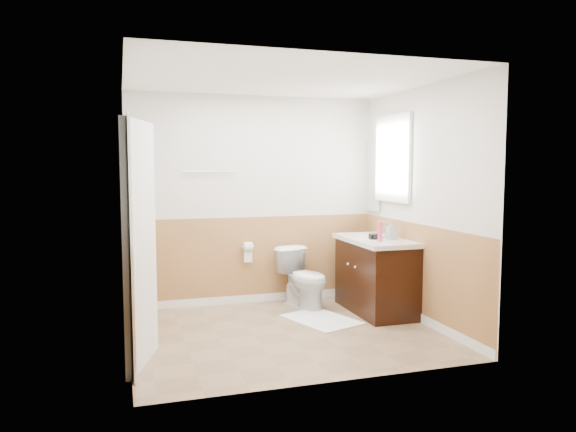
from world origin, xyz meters
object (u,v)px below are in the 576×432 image
object	(u,v)px
bath_mat	(321,320)
toilet	(304,278)
vanity_cabinet	(376,277)
lotion_bottle	(380,232)
soap_dispenser	(391,230)

from	to	relation	value
bath_mat	toilet	bearing A→B (deg)	90.00
vanity_cabinet	lotion_bottle	bearing A→B (deg)	-109.26
bath_mat	lotion_bottle	world-z (taller)	lotion_bottle
bath_mat	vanity_cabinet	size ratio (longest dim) A/B	0.73
toilet	lotion_bottle	distance (m)	1.12
bath_mat	soap_dispenser	size ratio (longest dim) A/B	3.82
bath_mat	vanity_cabinet	xyz separation A→B (m)	(0.72, 0.16, 0.39)
vanity_cabinet	soap_dispenser	xyz separation A→B (m)	(0.12, -0.12, 0.55)
vanity_cabinet	toilet	bearing A→B (deg)	149.79
toilet	bath_mat	distance (m)	0.68
toilet	vanity_cabinet	bearing A→B (deg)	-49.82
lotion_bottle	soap_dispenser	size ratio (longest dim) A/B	1.05
toilet	bath_mat	bearing A→B (deg)	-109.61
toilet	vanity_cabinet	xyz separation A→B (m)	(0.72, -0.42, 0.05)
toilet	soap_dispenser	bearing A→B (deg)	-52.49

